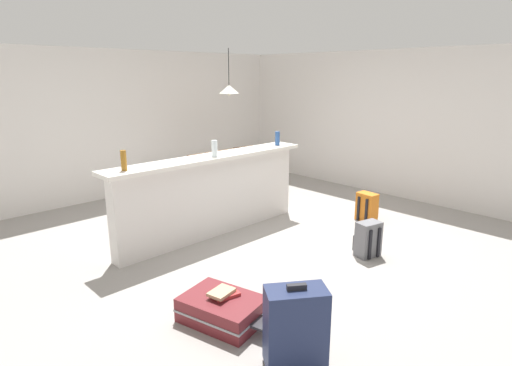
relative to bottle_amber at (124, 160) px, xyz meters
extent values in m
cube|color=gray|center=(1.64, -0.38, -1.21)|extent=(13.00, 13.00, 0.05)
cube|color=silver|center=(1.64, 2.67, 0.06)|extent=(6.60, 0.10, 2.50)
cube|color=silver|center=(4.69, -0.08, 0.06)|extent=(0.10, 6.00, 2.50)
cube|color=silver|center=(1.21, 0.02, -0.67)|extent=(2.80, 0.20, 1.02)
cube|color=white|center=(1.21, 0.02, -0.14)|extent=(2.96, 0.40, 0.05)
cylinder|color=#9E661E|center=(0.00, 0.00, 0.00)|extent=(0.06, 0.06, 0.22)
cylinder|color=silver|center=(1.20, -0.06, -0.01)|extent=(0.07, 0.07, 0.21)
cylinder|color=#284C89|center=(2.41, -0.02, -0.01)|extent=(0.07, 0.07, 0.20)
cube|color=#4C331E|center=(2.54, 1.32, -0.47)|extent=(1.10, 0.80, 0.04)
cylinder|color=#4C331E|center=(2.05, 0.98, -0.84)|extent=(0.06, 0.06, 0.70)
cylinder|color=#4C331E|center=(3.03, 0.98, -0.84)|extent=(0.06, 0.06, 0.70)
cylinder|color=#4C331E|center=(2.05, 1.66, -0.84)|extent=(0.06, 0.06, 0.70)
cylinder|color=#4C331E|center=(3.03, 1.66, -0.84)|extent=(0.06, 0.06, 0.70)
cube|color=#4C331E|center=(2.54, 0.70, -0.76)|extent=(0.45, 0.45, 0.04)
cube|color=#4C331E|center=(2.56, 0.88, -0.50)|extent=(0.40, 0.09, 0.48)
cylinder|color=#4C331E|center=(2.36, 0.56, -0.98)|extent=(0.04, 0.04, 0.41)
cylinder|color=#4C331E|center=(2.67, 0.52, -0.98)|extent=(0.04, 0.04, 0.41)
cylinder|color=#4C331E|center=(2.40, 0.88, -0.98)|extent=(0.04, 0.04, 0.41)
cylinder|color=#4C331E|center=(2.71, 0.84, -0.98)|extent=(0.04, 0.04, 0.41)
cylinder|color=black|center=(2.59, 1.27, 1.01)|extent=(0.01, 0.01, 0.60)
cone|color=white|center=(2.59, 1.27, 0.66)|extent=(0.34, 0.34, 0.14)
sphere|color=white|center=(2.59, 1.27, 0.58)|extent=(0.07, 0.07, 0.07)
cube|color=maroon|center=(-0.01, -1.64, -1.08)|extent=(0.63, 0.77, 0.22)
cube|color=gray|center=(-0.01, -1.64, -1.08)|extent=(0.64, 0.79, 0.02)
cube|color=#2D2D33|center=(0.09, -2.04, -1.08)|extent=(0.21, 0.18, 0.02)
cube|color=slate|center=(2.09, -1.80, -0.98)|extent=(0.31, 0.24, 0.42)
cube|color=#515155|center=(2.11, -1.69, -1.05)|extent=(0.23, 0.11, 0.19)
cube|color=black|center=(2.13, -1.91, -1.00)|extent=(0.04, 0.03, 0.36)
cube|color=black|center=(2.00, -1.88, -1.00)|extent=(0.04, 0.03, 0.36)
cube|color=orange|center=(3.15, -1.13, -0.98)|extent=(0.21, 0.30, 0.42)
cube|color=#AB5918|center=(3.26, -1.14, -1.05)|extent=(0.08, 0.22, 0.19)
cube|color=black|center=(3.04, -1.19, -1.00)|extent=(0.03, 0.04, 0.36)
cube|color=black|center=(3.06, -1.05, -1.00)|extent=(0.03, 0.04, 0.36)
cube|color=#1E284C|center=(-0.01, -2.48, -0.86)|extent=(0.50, 0.45, 0.60)
cylinder|color=black|center=(0.15, -2.58, -1.16)|extent=(0.07, 0.06, 0.06)
cylinder|color=black|center=(-0.16, -2.37, -1.16)|extent=(0.07, 0.06, 0.06)
cube|color=#232328|center=(-0.01, -2.48, -0.54)|extent=(0.14, 0.11, 0.04)
cube|color=#AD2D2D|center=(0.04, -1.64, -0.95)|extent=(0.25, 0.20, 0.03)
cube|color=tan|center=(0.00, -1.63, -0.92)|extent=(0.25, 0.20, 0.03)
camera|label=1|loc=(-2.04, -4.17, 0.90)|focal=29.22mm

